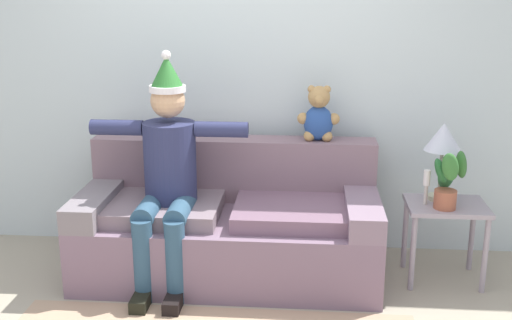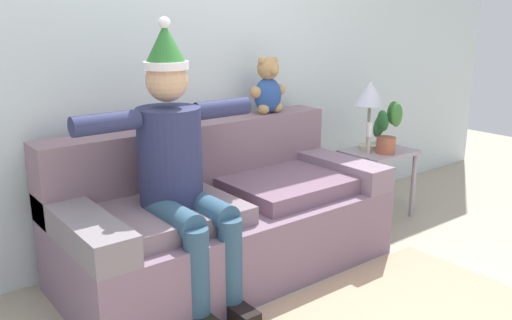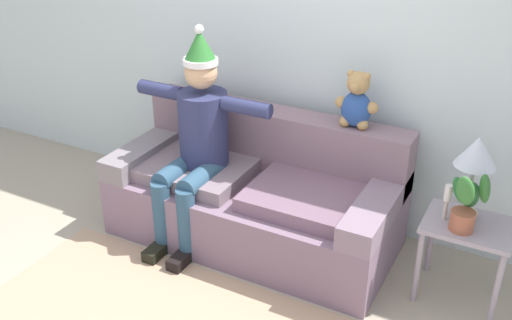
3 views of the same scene
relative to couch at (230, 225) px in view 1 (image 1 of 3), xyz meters
name	(u,v)px [view 1 (image 1 of 3)]	position (x,y,z in m)	size (l,w,h in m)	color
back_wall	(237,64)	(0.00, 0.53, 1.02)	(7.00, 0.10, 2.70)	silver
couch	(230,225)	(0.00, 0.00, 0.00)	(1.97, 0.91, 0.87)	slate
person_seated	(167,170)	(-0.38, -0.17, 0.43)	(1.02, 0.77, 1.51)	navy
teddy_bear	(319,116)	(0.58, 0.27, 0.70)	(0.29, 0.17, 0.38)	#294C95
side_table	(446,217)	(1.42, -0.02, 0.11)	(0.51, 0.40, 0.53)	#9B8E99
table_lamp	(443,141)	(1.38, 0.06, 0.60)	(0.24, 0.24, 0.52)	#BBB893
potted_plant	(448,180)	(1.39, -0.11, 0.39)	(0.24, 0.25, 0.40)	#A4583E
candle_tall	(427,182)	(1.28, -0.04, 0.35)	(0.04, 0.04, 0.23)	beige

